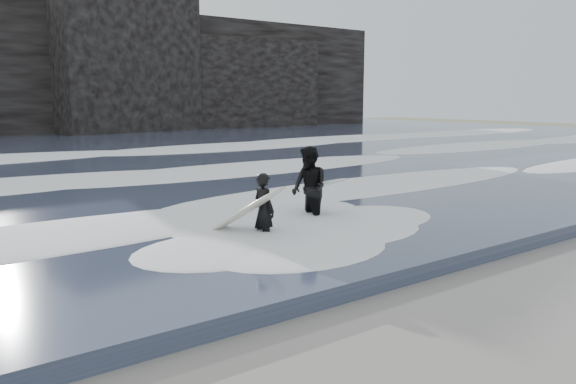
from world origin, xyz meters
name	(u,v)px	position (x,y,z in m)	size (l,w,h in m)	color
sea	(54,151)	(0.00, 29.00, 0.15)	(90.00, 52.00, 0.30)	#333D55
foam_near	(258,200)	(0.00, 9.00, 0.40)	(60.00, 3.20, 0.20)	white
foam_mid	(149,171)	(0.00, 16.00, 0.42)	(60.00, 4.00, 0.24)	white
foam_far	(75,151)	(0.00, 25.00, 0.45)	(60.00, 4.80, 0.30)	white
surfer_left	(258,210)	(-1.72, 6.37, 0.76)	(1.22, 1.99, 1.51)	black
surfer_right	(310,188)	(0.10, 7.00, 0.96)	(1.20, 1.86, 1.91)	black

